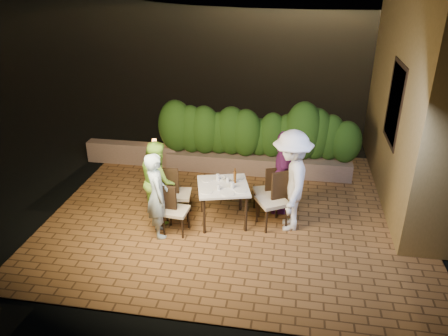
% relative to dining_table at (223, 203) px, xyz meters
% --- Properties ---
extents(ground, '(400.00, 400.00, 0.00)m').
position_rel_dining_table_xyz_m(ground, '(0.22, -0.07, -0.40)').
color(ground, black).
rests_on(ground, ground).
extents(terrace_floor, '(7.00, 6.00, 0.15)m').
position_rel_dining_table_xyz_m(terrace_floor, '(0.22, 0.43, -0.45)').
color(terrace_floor, brown).
rests_on(terrace_floor, ground).
extents(building_wall, '(1.60, 5.00, 5.00)m').
position_rel_dining_table_xyz_m(building_wall, '(3.82, 1.93, 2.12)').
color(building_wall, olive).
rests_on(building_wall, ground).
extents(window_pane, '(0.08, 1.00, 1.40)m').
position_rel_dining_table_xyz_m(window_pane, '(3.04, 1.43, 1.62)').
color(window_pane, black).
rests_on(window_pane, building_wall).
extents(window_frame, '(0.06, 1.15, 1.55)m').
position_rel_dining_table_xyz_m(window_frame, '(3.03, 1.43, 1.62)').
color(window_frame, black).
rests_on(window_frame, building_wall).
extents(planter, '(4.20, 0.55, 0.40)m').
position_rel_dining_table_xyz_m(planter, '(0.42, 2.23, -0.17)').
color(planter, '#7D634F').
rests_on(planter, ground).
extents(hedge, '(4.00, 0.70, 1.10)m').
position_rel_dining_table_xyz_m(hedge, '(0.42, 2.23, 0.57)').
color(hedge, '#204212').
rests_on(hedge, planter).
extents(parapet, '(2.20, 0.30, 0.50)m').
position_rel_dining_table_xyz_m(parapet, '(-2.58, 2.23, -0.12)').
color(parapet, '#7D634F').
rests_on(parapet, ground).
extents(hill, '(52.00, 40.00, 22.00)m').
position_rel_dining_table_xyz_m(hill, '(2.22, 59.93, -4.38)').
color(hill, black).
rests_on(hill, ground).
extents(dining_table, '(1.10, 1.10, 0.75)m').
position_rel_dining_table_xyz_m(dining_table, '(0.00, 0.00, 0.00)').
color(dining_table, white).
rests_on(dining_table, ground).
extents(plate_nw, '(0.24, 0.24, 0.01)m').
position_rel_dining_table_xyz_m(plate_nw, '(-0.25, -0.28, 0.38)').
color(plate_nw, white).
rests_on(plate_nw, dining_table).
extents(plate_sw, '(0.21, 0.21, 0.01)m').
position_rel_dining_table_xyz_m(plate_sw, '(-0.33, 0.16, 0.38)').
color(plate_sw, white).
rests_on(plate_sw, dining_table).
extents(plate_ne, '(0.23, 0.23, 0.01)m').
position_rel_dining_table_xyz_m(plate_ne, '(0.33, -0.14, 0.38)').
color(plate_ne, white).
rests_on(plate_ne, dining_table).
extents(plate_se, '(0.23, 0.23, 0.01)m').
position_rel_dining_table_xyz_m(plate_se, '(0.22, 0.33, 0.38)').
color(plate_se, white).
rests_on(plate_se, dining_table).
extents(plate_centre, '(0.21, 0.21, 0.01)m').
position_rel_dining_table_xyz_m(plate_centre, '(0.03, -0.01, 0.38)').
color(plate_centre, white).
rests_on(plate_centre, dining_table).
extents(plate_front, '(0.23, 0.23, 0.01)m').
position_rel_dining_table_xyz_m(plate_front, '(0.14, -0.30, 0.38)').
color(plate_front, white).
rests_on(plate_front, dining_table).
extents(glass_nw, '(0.06, 0.06, 0.10)m').
position_rel_dining_table_xyz_m(glass_nw, '(-0.05, -0.18, 0.42)').
color(glass_nw, silver).
rests_on(glass_nw, dining_table).
extents(glass_sw, '(0.07, 0.07, 0.12)m').
position_rel_dining_table_xyz_m(glass_sw, '(-0.13, 0.18, 0.44)').
color(glass_sw, silver).
rests_on(glass_sw, dining_table).
extents(glass_ne, '(0.07, 0.07, 0.12)m').
position_rel_dining_table_xyz_m(glass_ne, '(0.18, -0.08, 0.44)').
color(glass_ne, silver).
rests_on(glass_ne, dining_table).
extents(glass_se, '(0.06, 0.06, 0.10)m').
position_rel_dining_table_xyz_m(glass_se, '(0.06, 0.15, 0.42)').
color(glass_se, silver).
rests_on(glass_se, dining_table).
extents(beer_bottle, '(0.06, 0.06, 0.29)m').
position_rel_dining_table_xyz_m(beer_bottle, '(0.19, 0.14, 0.52)').
color(beer_bottle, '#512D0D').
rests_on(beer_bottle, dining_table).
extents(bowl, '(0.21, 0.21, 0.04)m').
position_rel_dining_table_xyz_m(bowl, '(-0.08, 0.25, 0.39)').
color(bowl, white).
rests_on(bowl, dining_table).
extents(chair_left_front, '(0.45, 0.45, 0.90)m').
position_rel_dining_table_xyz_m(chair_left_front, '(-0.76, -0.49, 0.08)').
color(chair_left_front, black).
rests_on(chair_left_front, ground).
extents(chair_left_back, '(0.52, 0.52, 1.01)m').
position_rel_dining_table_xyz_m(chair_left_back, '(-0.86, 0.02, 0.13)').
color(chair_left_back, black).
rests_on(chair_left_back, ground).
extents(chair_right_front, '(0.67, 0.67, 1.06)m').
position_rel_dining_table_xyz_m(chair_right_front, '(0.90, 0.01, 0.15)').
color(chair_right_front, black).
rests_on(chair_right_front, ground).
extents(chair_right_back, '(0.54, 0.54, 0.92)m').
position_rel_dining_table_xyz_m(chair_right_back, '(0.75, 0.46, 0.08)').
color(chair_right_back, black).
rests_on(chair_right_back, ground).
extents(diner_blue, '(0.59, 0.68, 1.56)m').
position_rel_dining_table_xyz_m(diner_blue, '(-1.05, -0.61, 0.40)').
color(diner_blue, '#A7C7D7').
rests_on(diner_blue, ground).
extents(diner_green, '(0.87, 0.94, 1.54)m').
position_rel_dining_table_xyz_m(diner_green, '(-1.20, -0.05, 0.39)').
color(diner_green, '#93DB44').
rests_on(diner_green, ground).
extents(diner_white, '(0.77, 1.25, 1.86)m').
position_rel_dining_table_xyz_m(diner_white, '(1.20, 0.01, 0.56)').
color(diner_white, white).
rests_on(diner_white, ground).
extents(diner_purple, '(0.42, 0.97, 1.64)m').
position_rel_dining_table_xyz_m(diner_purple, '(1.05, 0.58, 0.45)').
color(diner_purple, '#672268').
rests_on(diner_purple, ground).
extents(parapet_lamp, '(0.10, 0.10, 0.14)m').
position_rel_dining_table_xyz_m(parapet_lamp, '(-2.02, 2.23, 0.20)').
color(parapet_lamp, orange).
rests_on(parapet_lamp, parapet).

